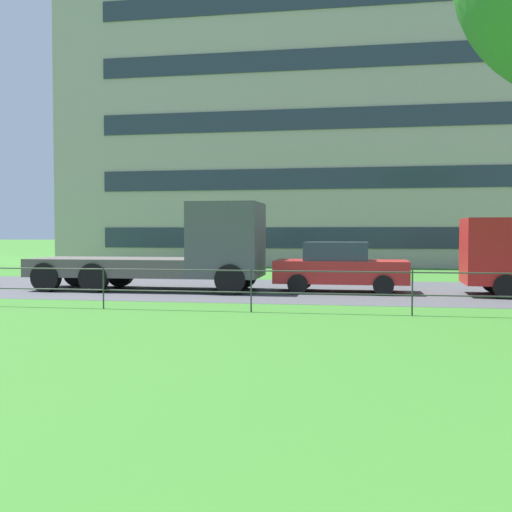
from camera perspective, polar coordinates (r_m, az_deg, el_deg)
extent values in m
cube|color=#4C4C51|center=(19.56, -2.84, -3.11)|extent=(80.00, 7.86, 0.01)
cylinder|color=#333833|center=(14.84, -14.28, -2.95)|extent=(0.04, 0.04, 1.00)
cylinder|color=#333833|center=(13.79, -0.47, -3.27)|extent=(0.04, 0.04, 1.00)
cylinder|color=#333833|center=(13.64, 14.61, -3.40)|extent=(0.04, 0.04, 1.00)
cylinder|color=#333833|center=(14.22, -7.63, -3.33)|extent=(32.36, 0.03, 0.03)
cylinder|color=#333833|center=(14.18, -7.64, -1.31)|extent=(32.36, 0.03, 0.03)
cube|color=#4C4C51|center=(18.63, -2.77, 1.54)|extent=(2.12, 2.32, 2.30)
cube|color=#283342|center=(18.47, -0.05, 2.61)|extent=(0.14, 1.84, 0.87)
cube|color=#56514C|center=(19.73, -13.20, -1.01)|extent=(5.22, 2.35, 0.56)
cylinder|color=black|center=(19.66, -1.23, -1.78)|extent=(0.90, 0.31, 0.90)
cylinder|color=black|center=(17.58, -2.46, -2.25)|extent=(0.90, 0.31, 0.90)
cylinder|color=black|center=(20.83, -12.75, -1.61)|extent=(0.90, 0.31, 0.90)
cylinder|color=black|center=(18.88, -15.13, -2.02)|extent=(0.90, 0.31, 0.90)
cylinder|color=black|center=(21.45, -16.62, -1.54)|extent=(0.90, 0.31, 0.90)
cylinder|color=black|center=(19.57, -19.31, -1.92)|extent=(0.90, 0.31, 0.90)
cube|color=red|center=(18.49, 8.07, -1.46)|extent=(4.01, 1.73, 0.68)
cube|color=#2D3847|center=(18.47, 7.62, 0.46)|extent=(1.91, 1.53, 0.56)
cylinder|color=black|center=(19.32, 11.83, -2.34)|extent=(0.60, 0.20, 0.60)
cylinder|color=black|center=(17.71, 12.00, -2.75)|extent=(0.60, 0.20, 0.60)
cylinder|color=black|center=(19.40, 4.48, -2.28)|extent=(0.60, 0.20, 0.60)
cylinder|color=black|center=(17.80, 3.98, -2.68)|extent=(0.60, 0.20, 0.60)
cylinder|color=black|center=(19.65, 21.59, -2.26)|extent=(0.69, 0.26, 0.68)
cylinder|color=black|center=(17.82, 22.62, -2.71)|extent=(0.69, 0.26, 0.68)
cube|color=#ADA393|center=(38.93, 12.90, 13.29)|extent=(38.25, 12.78, 18.67)
cube|color=#283342|center=(31.79, 13.45, 1.68)|extent=(32.13, 0.06, 1.10)
cube|color=#283342|center=(31.92, 13.51, 7.27)|extent=(32.13, 0.06, 1.10)
cube|color=#283342|center=(32.34, 13.56, 12.77)|extent=(32.13, 0.06, 1.10)
cube|color=#283342|center=(33.06, 13.61, 18.08)|extent=(32.13, 0.06, 1.10)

